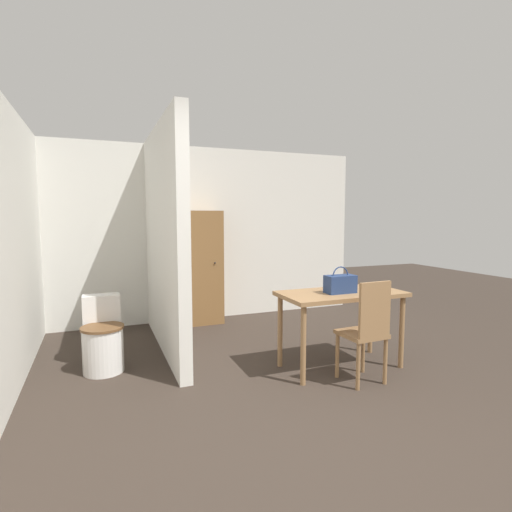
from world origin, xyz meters
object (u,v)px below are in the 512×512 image
at_px(dining_table, 341,301).
at_px(wooden_chair, 367,329).
at_px(toilet, 103,340).
at_px(wooden_cabinet, 200,267).
at_px(handbag, 340,284).

relative_size(dining_table, wooden_chair, 1.30).
xyz_separation_m(dining_table, toilet, (-2.22, 0.80, -0.37)).
height_order(dining_table, wooden_chair, wooden_chair).
bearing_deg(dining_table, wooden_cabinet, 112.54).
xyz_separation_m(dining_table, wooden_cabinet, (-0.90, 2.17, 0.12)).
distance_m(dining_table, toilet, 2.39).
height_order(handbag, wooden_cabinet, wooden_cabinet).
bearing_deg(wooden_cabinet, toilet, -133.92).
bearing_deg(toilet, wooden_chair, -29.16).
height_order(wooden_chair, toilet, wooden_chair).
bearing_deg(handbag, toilet, 158.84).
distance_m(wooden_chair, wooden_cabinet, 2.76).
xyz_separation_m(handbag, wooden_cabinet, (-0.86, 2.21, -0.06)).
distance_m(handbag, wooden_cabinet, 2.37).
bearing_deg(handbag, wooden_cabinet, 111.26).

